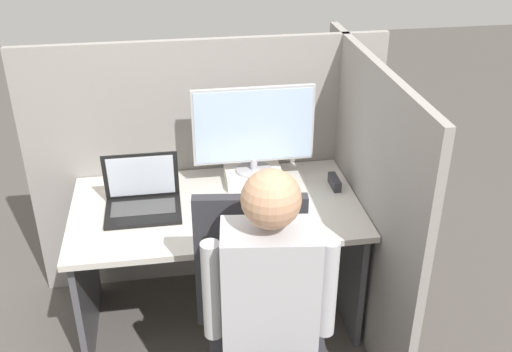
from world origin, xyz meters
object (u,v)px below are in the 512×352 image
laptop (143,200)px  stapler (335,182)px  paper_box (254,176)px  office_chair (261,331)px  monitor (254,128)px  carrot_toy (241,219)px  person (275,318)px

laptop → stapler: laptop is taller
paper_box → office_chair: (-0.12, -0.93, -0.19)m
monitor → laptop: (-0.56, -0.19, -0.25)m
carrot_toy → paper_box: bearing=73.0°
laptop → monitor: bearing=19.1°
paper_box → carrot_toy: bearing=-107.0°
monitor → stapler: (0.40, -0.12, -0.27)m
stapler → carrot_toy: stapler is taller
person → paper_box: bearing=85.1°
carrot_toy → office_chair: bearing=-89.8°
paper_box → stapler: 0.42m
monitor → carrot_toy: size_ratio=3.78×
laptop → office_chair: bearing=-58.9°
monitor → person: bearing=-94.9°
paper_box → laptop: 0.59m
monitor → office_chair: bearing=-97.1°
paper_box → laptop: bearing=-161.2°
laptop → carrot_toy: bearing=-23.8°
monitor → person: 1.14m
paper_box → stapler: bearing=-16.4°
paper_box → laptop: (-0.56, -0.19, 0.02)m
laptop → office_chair: 0.89m
laptop → person: bearing=-62.8°
paper_box → monitor: size_ratio=0.48×
stapler → office_chair: bearing=-122.3°
stapler → carrot_toy: size_ratio=0.81×
carrot_toy → stapler: bearing=27.6°
office_chair → laptop: bearing=121.1°
stapler → person: bearing=-116.6°
monitor → laptop: size_ratio=1.72×
office_chair → person: (0.02, -0.17, 0.22)m
office_chair → carrot_toy: bearing=90.2°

